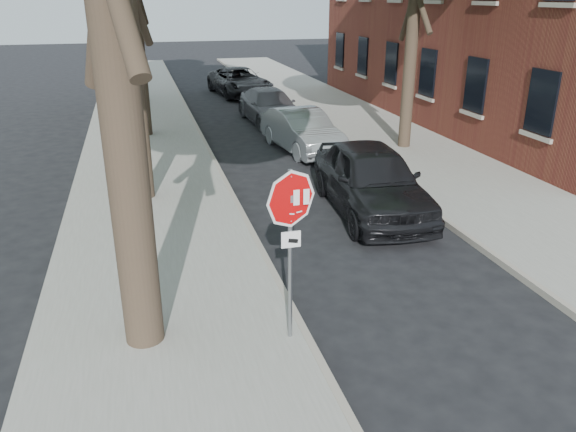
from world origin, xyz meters
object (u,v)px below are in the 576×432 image
at_px(car_b, 302,131).
at_px(car_c, 270,106).
at_px(car_a, 371,179).
at_px(car_d, 239,82).
at_px(stop_sign, 291,224).

distance_m(car_b, car_c, 4.67).
xyz_separation_m(car_a, car_b, (0.00, 5.86, -0.13)).
bearing_deg(car_b, car_a, -97.56).
height_order(car_a, car_d, car_a).
bearing_deg(stop_sign, car_b, 72.86).
bearing_deg(car_d, car_c, -96.99).
bearing_deg(car_a, car_b, 94.15).
height_order(stop_sign, car_d, stop_sign).
relative_size(car_a, car_d, 0.96).
bearing_deg(car_d, car_a, -96.99).
xyz_separation_m(car_a, car_d, (0.00, 17.52, -0.12)).
bearing_deg(car_a, car_c, 94.15).
distance_m(car_b, car_d, 11.66).
relative_size(car_a, car_b, 1.15).
bearing_deg(car_b, car_c, 82.44).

